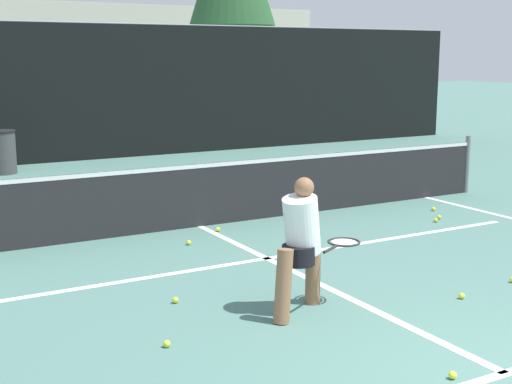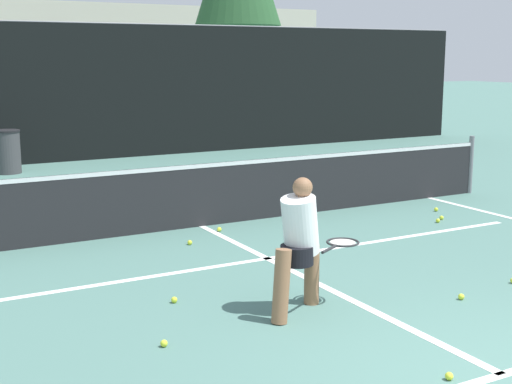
{
  "view_description": "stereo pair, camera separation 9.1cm",
  "coord_description": "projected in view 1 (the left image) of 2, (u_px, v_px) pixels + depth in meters",
  "views": [
    {
      "loc": [
        -4.41,
        -3.28,
        2.53
      ],
      "look_at": [
        -0.35,
        3.88,
        0.95
      ],
      "focal_mm": 50.0,
      "sensor_mm": 36.0,
      "label": 1
    },
    {
      "loc": [
        -4.33,
        -3.33,
        2.53
      ],
      "look_at": [
        -0.35,
        3.88,
        0.95
      ],
      "focal_mm": 50.0,
      "sensor_mm": 36.0,
      "label": 2
    }
  ],
  "objects": [
    {
      "name": "court_baseline_near",
      "position": [
        505.0,
        373.0,
        5.76
      ],
      "size": [
        11.0,
        0.1,
        0.01
      ],
      "primitive_type": "cube",
      "color": "white",
      "rests_on": "ground"
    },
    {
      "name": "court_service_line",
      "position": [
        267.0,
        258.0,
        9.02
      ],
      "size": [
        8.25,
        0.1,
        0.01
      ],
      "primitive_type": "cube",
      "color": "white",
      "rests_on": "ground"
    },
    {
      "name": "court_center_mark",
      "position": [
        307.0,
        278.0,
        8.24
      ],
      "size": [
        0.1,
        5.81,
        0.01
      ],
      "primitive_type": "cube",
      "color": "white",
      "rests_on": "ground"
    },
    {
      "name": "net",
      "position": [
        199.0,
        193.0,
        10.62
      ],
      "size": [
        11.09,
        0.09,
        1.07
      ],
      "color": "slate",
      "rests_on": "ground"
    },
    {
      "name": "fence_back",
      "position": [
        62.0,
        93.0,
        16.97
      ],
      "size": [
        24.0,
        0.06,
        3.32
      ],
      "color": "black",
      "rests_on": "ground"
    },
    {
      "name": "player_practicing",
      "position": [
        301.0,
        242.0,
        7.03
      ],
      "size": [
        1.2,
        0.53,
        1.36
      ],
      "rotation": [
        0.0,
        0.0,
        0.5
      ],
      "color": "#8C6042",
      "rests_on": "ground"
    },
    {
      "name": "tennis_ball_scattered_0",
      "position": [
        462.0,
        296.0,
        7.52
      ],
      "size": [
        0.07,
        0.07,
        0.07
      ],
      "primitive_type": "sphere",
      "color": "#D1E033",
      "rests_on": "ground"
    },
    {
      "name": "tennis_ball_scattered_1",
      "position": [
        218.0,
        229.0,
        10.4
      ],
      "size": [
        0.07,
        0.07,
        0.07
      ],
      "primitive_type": "sphere",
      "color": "#D1E033",
      "rests_on": "ground"
    },
    {
      "name": "tennis_ball_scattered_2",
      "position": [
        436.0,
        220.0,
        10.98
      ],
      "size": [
        0.07,
        0.07,
        0.07
      ],
      "primitive_type": "sphere",
      "color": "#D1E033",
      "rests_on": "ground"
    },
    {
      "name": "tennis_ball_scattered_3",
      "position": [
        167.0,
        344.0,
        6.27
      ],
      "size": [
        0.07,
        0.07,
        0.07
      ],
      "primitive_type": "sphere",
      "color": "#D1E033",
      "rests_on": "ground"
    },
    {
      "name": "tennis_ball_scattered_4",
      "position": [
        189.0,
        243.0,
        9.66
      ],
      "size": [
        0.07,
        0.07,
        0.07
      ],
      "primitive_type": "sphere",
      "color": "#D1E033",
      "rests_on": "ground"
    },
    {
      "name": "tennis_ball_scattered_5",
      "position": [
        453.0,
        375.0,
        5.66
      ],
      "size": [
        0.07,
        0.07,
        0.07
      ],
      "primitive_type": "sphere",
      "color": "#D1E033",
      "rests_on": "ground"
    },
    {
      "name": "tennis_ball_scattered_7",
      "position": [
        433.0,
        209.0,
        11.78
      ],
      "size": [
        0.07,
        0.07,
        0.07
      ],
      "primitive_type": "sphere",
      "color": "#D1E033",
      "rests_on": "ground"
    },
    {
      "name": "tennis_ball_scattered_9",
      "position": [
        175.0,
        300.0,
        7.39
      ],
      "size": [
        0.07,
        0.07,
        0.07
      ],
      "primitive_type": "sphere",
      "color": "#D1E033",
      "rests_on": "ground"
    },
    {
      "name": "tennis_ball_scattered_11",
      "position": [
        439.0,
        217.0,
        11.18
      ],
      "size": [
        0.07,
        0.07,
        0.07
      ],
      "primitive_type": "sphere",
      "color": "#D1E033",
      "rests_on": "ground"
    },
    {
      "name": "trash_bin",
      "position": [
        3.0,
        152.0,
        15.41
      ],
      "size": [
        0.58,
        0.58,
        0.95
      ],
      "color": "#3F3F42",
      "rests_on": "ground"
    }
  ]
}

